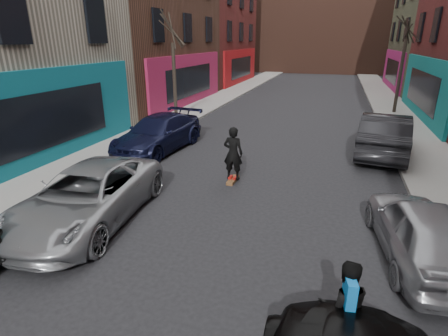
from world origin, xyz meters
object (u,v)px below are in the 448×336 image
Objects in this scene: skateboarder at (233,153)px; parked_right_end at (384,134)px; parked_left_far at (88,196)px; tree_right_far at (403,56)px; parked_left_end at (158,133)px; skateboard at (233,180)px; pedestrian at (344,306)px; parked_right_far at (423,231)px; tree_left_far at (174,60)px.

parked_right_end is at bearing -135.69° from skateboarder.
parked_left_far is 2.87× the size of skateboarder.
tree_right_far is at bearing -92.51° from parked_right_end.
parked_left_end is (-10.62, -11.56, -2.80)m from tree_right_far.
parked_left_far is at bearing 54.35° from parked_right_end.
skateboard is 0.53× the size of pedestrian.
parked_left_end is 4.70m from skateboarder.
parked_right_far is 3.32m from pedestrian.
tree_left_far is 4.28× the size of pedestrian.
pedestrian is (-1.60, -10.62, -0.08)m from parked_right_end.
parked_right_end is at bearing 19.52° from parked_left_end.
parked_right_far is at bearing 97.25° from parked_right_end.
parked_right_end is 2.92× the size of skateboarder.
parked_left_far is at bearing -30.57° from pedestrian.
tree_right_far is 1.32× the size of parked_right_end.
pedestrian is at bearing 121.15° from skateboarder.
skateboard is at bearing -115.29° from tree_right_far.
tree_left_far is at bearing -52.97° from skateboarder.
tree_right_far reaches higher than skateboarder.
parked_right_far is 5.86m from skateboarder.
parked_right_far is 0.79× the size of parked_right_end.
parked_left_end is at bearing 149.71° from skateboard.
parked_left_end is 1.24× the size of parked_right_far.
pedestrian is (7.42, -8.37, 0.04)m from parked_left_end.
parked_right_far is at bearing -95.37° from tree_right_far.
tree_left_far is 0.96× the size of tree_right_far.
tree_right_far is 20.24m from parked_left_far.
pedestrian reaches higher than skateboard.
parked_left_far is 4.63m from skateboarder.
tree_right_far is at bearing -102.48° from parked_right_far.
pedestrian is at bearing 88.69° from parked_right_end.
tree_left_far is at bearing -52.69° from parked_right_far.
parked_right_far is at bearing -0.81° from parked_left_far.
parked_right_far is at bearing -29.86° from skateboard.
skateboarder is (2.78, 3.69, 0.28)m from parked_left_far.
parked_right_end is at bearing 44.31° from skateboard.
tree_left_far is at bearing 113.30° from parked_left_end.
parked_right_far is 5.89m from skateboard.
parked_left_end is 4.74m from skateboard.
tree_left_far is at bearing -9.76° from parked_right_end.
parked_left_far is 3.33× the size of pedestrian.
skateboarder is 1.16× the size of pedestrian.
tree_left_far is 11.57m from parked_right_end.
parked_left_end is 6.28× the size of skateboard.
parked_left_far is at bearing 54.18° from skateboarder.
parked_left_far is at bearing -75.62° from tree_left_far.
tree_right_far is 3.85× the size of skateboarder.
tree_right_far is 1.34× the size of parked_left_far.
tree_right_far is at bearing 25.82° from tree_left_far.
parked_right_end is (9.02, 2.25, 0.12)m from parked_left_end.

